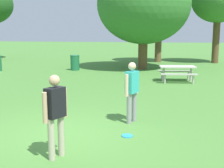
{
  "coord_description": "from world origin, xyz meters",
  "views": [
    {
      "loc": [
        2.45,
        -6.46,
        2.45
      ],
      "look_at": [
        0.96,
        1.51,
        1.0
      ],
      "focal_mm": 47.67,
      "sensor_mm": 36.0,
      "label": 1
    }
  ],
  "objects_px": {
    "trash_can_further_along": "(75,63)",
    "tree_far_right": "(159,9)",
    "tree_broad_center": "(144,4)",
    "tree_slender_mid": "(218,1)",
    "person_catcher": "(132,88)",
    "frisbee": "(127,136)",
    "person_thrower": "(55,111)",
    "picnic_table_near": "(177,70)"
  },
  "relations": [
    {
      "from": "person_catcher",
      "to": "picnic_table_near",
      "type": "height_order",
      "value": "person_catcher"
    },
    {
      "from": "tree_far_right",
      "to": "tree_slender_mid",
      "type": "relative_size",
      "value": 0.91
    },
    {
      "from": "tree_far_right",
      "to": "picnic_table_near",
      "type": "bearing_deg",
      "value": -82.4
    },
    {
      "from": "trash_can_further_along",
      "to": "tree_slender_mid",
      "type": "relative_size",
      "value": 0.15
    },
    {
      "from": "trash_can_further_along",
      "to": "tree_slender_mid",
      "type": "distance_m",
      "value": 11.97
    },
    {
      "from": "trash_can_further_along",
      "to": "tree_broad_center",
      "type": "relative_size",
      "value": 0.15
    },
    {
      "from": "picnic_table_near",
      "to": "tree_broad_center",
      "type": "xyz_separation_m",
      "value": [
        -2.07,
        4.58,
        3.54
      ]
    },
    {
      "from": "person_catcher",
      "to": "frisbee",
      "type": "xyz_separation_m",
      "value": [
        0.03,
        -1.11,
        -0.93
      ]
    },
    {
      "from": "tree_broad_center",
      "to": "tree_slender_mid",
      "type": "relative_size",
      "value": 1.03
    },
    {
      "from": "frisbee",
      "to": "tree_far_right",
      "type": "distance_m",
      "value": 17.93
    },
    {
      "from": "frisbee",
      "to": "trash_can_further_along",
      "type": "height_order",
      "value": "trash_can_further_along"
    },
    {
      "from": "trash_can_further_along",
      "to": "person_catcher",
      "type": "bearing_deg",
      "value": -64.68
    },
    {
      "from": "trash_can_further_along",
      "to": "person_thrower",
      "type": "bearing_deg",
      "value": -73.96
    },
    {
      "from": "frisbee",
      "to": "tree_broad_center",
      "type": "xyz_separation_m",
      "value": [
        -0.71,
        12.69,
        4.09
      ]
    },
    {
      "from": "person_catcher",
      "to": "person_thrower",
      "type": "bearing_deg",
      "value": -114.59
    },
    {
      "from": "frisbee",
      "to": "picnic_table_near",
      "type": "xyz_separation_m",
      "value": [
        1.37,
        8.11,
        0.55
      ]
    },
    {
      "from": "tree_far_right",
      "to": "tree_slender_mid",
      "type": "bearing_deg",
      "value": 0.25
    },
    {
      "from": "tree_far_right",
      "to": "person_thrower",
      "type": "bearing_deg",
      "value": -93.99
    },
    {
      "from": "person_catcher",
      "to": "frisbee",
      "type": "height_order",
      "value": "person_catcher"
    },
    {
      "from": "person_thrower",
      "to": "tree_slender_mid",
      "type": "xyz_separation_m",
      "value": [
        5.69,
        18.91,
        3.75
      ]
    },
    {
      "from": "picnic_table_near",
      "to": "trash_can_further_along",
      "type": "bearing_deg",
      "value": 152.71
    },
    {
      "from": "person_thrower",
      "to": "tree_slender_mid",
      "type": "bearing_deg",
      "value": 73.25
    },
    {
      "from": "person_thrower",
      "to": "person_catcher",
      "type": "relative_size",
      "value": 1.0
    },
    {
      "from": "person_catcher",
      "to": "tree_far_right",
      "type": "height_order",
      "value": "tree_far_right"
    },
    {
      "from": "frisbee",
      "to": "person_thrower",
      "type": "bearing_deg",
      "value": -129.79
    },
    {
      "from": "frisbee",
      "to": "tree_broad_center",
      "type": "distance_m",
      "value": 13.35
    },
    {
      "from": "trash_can_further_along",
      "to": "tree_far_right",
      "type": "xyz_separation_m",
      "value": [
        4.99,
        6.14,
        3.63
      ]
    },
    {
      "from": "person_catcher",
      "to": "tree_broad_center",
      "type": "bearing_deg",
      "value": 93.33
    },
    {
      "from": "picnic_table_near",
      "to": "tree_slender_mid",
      "type": "xyz_separation_m",
      "value": [
        3.13,
        9.37,
        4.13
      ]
    },
    {
      "from": "tree_slender_mid",
      "to": "tree_broad_center",
      "type": "bearing_deg",
      "value": -137.38
    },
    {
      "from": "picnic_table_near",
      "to": "tree_broad_center",
      "type": "relative_size",
      "value": 0.28
    },
    {
      "from": "person_thrower",
      "to": "tree_slender_mid",
      "type": "relative_size",
      "value": 0.26
    },
    {
      "from": "trash_can_further_along",
      "to": "tree_far_right",
      "type": "height_order",
      "value": "tree_far_right"
    },
    {
      "from": "tree_broad_center",
      "to": "frisbee",
      "type": "bearing_deg",
      "value": -86.81
    },
    {
      "from": "tree_far_right",
      "to": "person_catcher",
      "type": "bearing_deg",
      "value": -90.54
    },
    {
      "from": "person_thrower",
      "to": "tree_far_right",
      "type": "xyz_separation_m",
      "value": [
        1.32,
        18.89,
        3.17
      ]
    },
    {
      "from": "tree_slender_mid",
      "to": "tree_far_right",
      "type": "bearing_deg",
      "value": -179.75
    },
    {
      "from": "frisbee",
      "to": "tree_far_right",
      "type": "bearing_deg",
      "value": 89.6
    },
    {
      "from": "tree_slender_mid",
      "to": "trash_can_further_along",
      "type": "bearing_deg",
      "value": -146.67
    },
    {
      "from": "person_catcher",
      "to": "frisbee",
      "type": "bearing_deg",
      "value": -88.35
    },
    {
      "from": "person_catcher",
      "to": "tree_slender_mid",
      "type": "xyz_separation_m",
      "value": [
        4.53,
        16.37,
        3.75
      ]
    },
    {
      "from": "person_thrower",
      "to": "tree_far_right",
      "type": "distance_m",
      "value": 19.2
    }
  ]
}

